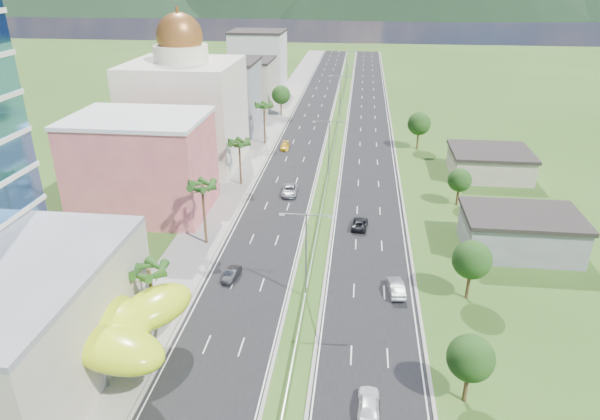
% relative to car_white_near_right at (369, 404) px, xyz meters
% --- Properties ---
extents(ground, '(500.00, 500.00, 0.00)m').
position_rel_car_white_near_right_xyz_m(ground, '(-7.38, 7.37, -0.85)').
color(ground, '#2D5119').
rests_on(ground, ground).
extents(road_left, '(11.00, 260.00, 0.04)m').
position_rel_car_white_near_right_xyz_m(road_left, '(-14.88, 97.37, -0.83)').
color(road_left, black).
rests_on(road_left, ground).
extents(road_right, '(11.00, 260.00, 0.04)m').
position_rel_car_white_near_right_xyz_m(road_right, '(0.12, 97.37, -0.83)').
color(road_right, black).
rests_on(road_right, ground).
extents(sidewalk_left, '(7.00, 260.00, 0.12)m').
position_rel_car_white_near_right_xyz_m(sidewalk_left, '(-24.38, 97.37, -0.79)').
color(sidewalk_left, gray).
rests_on(sidewalk_left, ground).
extents(median_guardrail, '(0.10, 216.06, 0.76)m').
position_rel_car_white_near_right_xyz_m(median_guardrail, '(-7.38, 79.36, -0.23)').
color(median_guardrail, gray).
rests_on(median_guardrail, ground).
extents(streetlight_median_b, '(6.04, 0.25, 11.00)m').
position_rel_car_white_near_right_xyz_m(streetlight_median_b, '(-7.38, 17.37, 5.90)').
color(streetlight_median_b, gray).
rests_on(streetlight_median_b, ground).
extents(streetlight_median_c, '(6.04, 0.25, 11.00)m').
position_rel_car_white_near_right_xyz_m(streetlight_median_c, '(-7.38, 57.37, 5.90)').
color(streetlight_median_c, gray).
rests_on(streetlight_median_c, ground).
extents(streetlight_median_d, '(6.04, 0.25, 11.00)m').
position_rel_car_white_near_right_xyz_m(streetlight_median_d, '(-7.38, 102.37, 5.90)').
color(streetlight_median_d, gray).
rests_on(streetlight_median_d, ground).
extents(streetlight_median_e, '(6.04, 0.25, 11.00)m').
position_rel_car_white_near_right_xyz_m(streetlight_median_e, '(-7.38, 147.37, 5.90)').
color(streetlight_median_e, gray).
rests_on(streetlight_median_e, ground).
extents(lime_canopy, '(18.00, 15.00, 7.40)m').
position_rel_car_white_near_right_xyz_m(lime_canopy, '(-27.37, 3.37, 4.14)').
color(lime_canopy, '#C6E716').
rests_on(lime_canopy, ground).
extents(pink_shophouse, '(20.00, 15.00, 15.00)m').
position_rel_car_white_near_right_xyz_m(pink_shophouse, '(-35.38, 39.37, 6.65)').
color(pink_shophouse, '#C65160').
rests_on(pink_shophouse, ground).
extents(domed_building, '(20.00, 20.00, 28.70)m').
position_rel_car_white_near_right_xyz_m(domed_building, '(-35.38, 62.37, 10.51)').
color(domed_building, beige).
rests_on(domed_building, ground).
extents(midrise_grey, '(16.00, 15.00, 16.00)m').
position_rel_car_white_near_right_xyz_m(midrise_grey, '(-34.38, 87.37, 7.15)').
color(midrise_grey, slate).
rests_on(midrise_grey, ground).
extents(midrise_beige, '(16.00, 15.00, 13.00)m').
position_rel_car_white_near_right_xyz_m(midrise_beige, '(-34.38, 109.37, 5.65)').
color(midrise_beige, '#A79E89').
rests_on(midrise_beige, ground).
extents(midrise_white, '(16.00, 15.00, 18.00)m').
position_rel_car_white_near_right_xyz_m(midrise_white, '(-34.38, 132.37, 8.15)').
color(midrise_white, silver).
rests_on(midrise_white, ground).
extents(shed_near, '(15.00, 10.00, 5.00)m').
position_rel_car_white_near_right_xyz_m(shed_near, '(20.62, 32.37, 1.65)').
color(shed_near, slate).
rests_on(shed_near, ground).
extents(shed_far, '(14.00, 12.00, 4.40)m').
position_rel_car_white_near_right_xyz_m(shed_far, '(22.62, 62.37, 1.35)').
color(shed_far, '#A79E89').
rests_on(shed_far, ground).
extents(palm_tree_b, '(3.60, 3.60, 8.10)m').
position_rel_car_white_near_right_xyz_m(palm_tree_b, '(-22.88, 9.37, 6.21)').
color(palm_tree_b, '#47301C').
rests_on(palm_tree_b, ground).
extents(palm_tree_c, '(3.60, 3.60, 9.60)m').
position_rel_car_white_near_right_xyz_m(palm_tree_c, '(-22.88, 29.37, 7.65)').
color(palm_tree_c, '#47301C').
rests_on(palm_tree_c, ground).
extents(palm_tree_d, '(3.60, 3.60, 8.60)m').
position_rel_car_white_near_right_xyz_m(palm_tree_d, '(-22.88, 52.37, 6.69)').
color(palm_tree_d, '#47301C').
rests_on(palm_tree_d, ground).
extents(palm_tree_e, '(3.60, 3.60, 9.40)m').
position_rel_car_white_near_right_xyz_m(palm_tree_e, '(-22.88, 77.37, 7.46)').
color(palm_tree_e, '#47301C').
rests_on(palm_tree_e, ground).
extents(leafy_tree_lfar, '(4.90, 4.90, 8.05)m').
position_rel_car_white_near_right_xyz_m(leafy_tree_lfar, '(-22.88, 102.37, 4.73)').
color(leafy_tree_lfar, '#47301C').
rests_on(leafy_tree_lfar, ground).
extents(leafy_tree_ra, '(4.20, 4.20, 6.90)m').
position_rel_car_white_near_right_xyz_m(leafy_tree_ra, '(8.62, 2.37, 3.93)').
color(leafy_tree_ra, '#47301C').
rests_on(leafy_tree_ra, ground).
extents(leafy_tree_rb, '(4.55, 4.55, 7.47)m').
position_rel_car_white_near_right_xyz_m(leafy_tree_rb, '(11.62, 19.37, 4.33)').
color(leafy_tree_rb, '#47301C').
rests_on(leafy_tree_rb, ground).
extents(leafy_tree_rc, '(3.85, 3.85, 6.33)m').
position_rel_car_white_near_right_xyz_m(leafy_tree_rc, '(14.62, 47.37, 3.52)').
color(leafy_tree_rc, '#47301C').
rests_on(leafy_tree_rc, ground).
extents(leafy_tree_rd, '(4.90, 4.90, 8.05)m').
position_rel_car_white_near_right_xyz_m(leafy_tree_rd, '(10.62, 77.37, 4.73)').
color(leafy_tree_rd, '#47301C').
rests_on(leafy_tree_rd, ground).
extents(mountain_ridge, '(860.00, 140.00, 90.00)m').
position_rel_car_white_near_right_xyz_m(mountain_ridge, '(52.62, 457.37, -0.85)').
color(mountain_ridge, black).
rests_on(mountain_ridge, ground).
extents(car_dark_left, '(1.90, 4.02, 1.27)m').
position_rel_car_white_near_right_xyz_m(car_dark_left, '(-17.06, 20.35, -0.17)').
color(car_dark_left, black).
rests_on(car_dark_left, road_left).
extents(car_silver_mid_left, '(2.68, 5.51, 1.51)m').
position_rel_car_white_near_right_xyz_m(car_silver_mid_left, '(-13.47, 48.65, -0.05)').
color(car_silver_mid_left, '#9C9DA3').
rests_on(car_silver_mid_left, road_left).
extents(car_yellow_far_left, '(2.06, 4.53, 1.29)m').
position_rel_car_white_near_right_xyz_m(car_yellow_far_left, '(-17.88, 73.98, -0.17)').
color(car_yellow_far_left, gold).
rests_on(car_yellow_far_left, road_left).
extents(car_white_near_right, '(1.98, 4.78, 1.62)m').
position_rel_car_white_near_right_xyz_m(car_white_near_right, '(0.00, 0.00, 0.00)').
color(car_white_near_right, white).
rests_on(car_white_near_right, road_right).
extents(car_silver_right, '(2.18, 5.02, 1.61)m').
position_rel_car_white_near_right_xyz_m(car_silver_right, '(3.30, 19.44, -0.01)').
color(car_silver_right, '#93969A').
rests_on(car_silver_right, road_right).
extents(car_dark_far_right, '(2.67, 4.98, 1.33)m').
position_rel_car_white_near_right_xyz_m(car_dark_far_right, '(-1.25, 36.96, -0.14)').
color(car_dark_far_right, black).
rests_on(car_dark_far_right, road_right).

